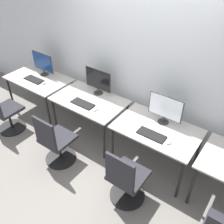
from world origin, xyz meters
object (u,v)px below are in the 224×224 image
(monitor_left, at_px, (98,81))
(office_chair_left, at_px, (56,144))
(keyboard_left, at_px, (83,104))
(mouse_right, at_px, (169,142))
(monitor_far_left, at_px, (43,63))
(mouse_far_left, at_px, (44,83))
(keyboard_far_left, at_px, (34,80))
(monitor_right, at_px, (165,109))
(keyboard_right, at_px, (151,135))
(office_chair_far_left, at_px, (5,114))
(mouse_left, at_px, (95,109))
(office_chair_right, at_px, (126,181))

(monitor_left, height_order, office_chair_left, monitor_left)
(keyboard_left, bearing_deg, monitor_left, 90.00)
(monitor_left, relative_size, mouse_right, 5.50)
(monitor_far_left, xyz_separation_m, mouse_far_left, (0.25, -0.24, -0.22))
(monitor_far_left, xyz_separation_m, keyboard_far_left, (0.00, -0.25, -0.23))
(keyboard_far_left, xyz_separation_m, mouse_far_left, (0.25, 0.02, 0.01))
(keyboard_left, bearing_deg, office_chair_left, -90.91)
(monitor_right, xyz_separation_m, keyboard_right, (0.00, -0.35, -0.23))
(monitor_far_left, relative_size, mouse_right, 5.50)
(office_chair_far_left, relative_size, mouse_left, 9.95)
(office_chair_far_left, bearing_deg, monitor_far_left, 87.56)
(mouse_far_left, bearing_deg, keyboard_left, -4.48)
(keyboard_right, height_order, mouse_right, mouse_right)
(monitor_far_left, height_order, keyboard_right, monitor_far_left)
(monitor_far_left, distance_m, mouse_far_left, 0.41)
(office_chair_far_left, distance_m, keyboard_right, 2.59)
(keyboard_left, xyz_separation_m, keyboard_right, (1.23, -0.01, 0.00))
(keyboard_left, height_order, office_chair_left, office_chair_left)
(office_chair_left, bearing_deg, keyboard_left, 89.09)
(monitor_far_left, relative_size, mouse_far_left, 5.50)
(office_chair_far_left, relative_size, keyboard_left, 2.30)
(keyboard_far_left, bearing_deg, office_chair_right, -14.88)
(office_chair_left, bearing_deg, monitor_far_left, 141.96)
(keyboard_far_left, distance_m, mouse_right, 2.71)
(keyboard_right, height_order, office_chair_right, office_chair_right)
(mouse_far_left, distance_m, office_chair_left, 1.26)
(mouse_far_left, xyz_separation_m, mouse_right, (2.45, -0.09, 0.00))
(keyboard_left, relative_size, keyboard_right, 1.00)
(mouse_left, xyz_separation_m, office_chair_right, (0.95, -0.58, -0.38))
(mouse_far_left, height_order, mouse_left, same)
(keyboard_far_left, relative_size, office_chair_left, 0.43)
(keyboard_left, bearing_deg, office_chair_right, -25.91)
(monitor_far_left, bearing_deg, office_chair_right, -20.31)
(office_chair_left, bearing_deg, office_chair_far_left, 179.63)
(keyboard_left, relative_size, office_chair_right, 0.43)
(office_chair_far_left, xyz_separation_m, mouse_right, (2.74, 0.62, 0.38))
(monitor_right, bearing_deg, keyboard_left, -164.71)
(monitor_far_left, xyz_separation_m, mouse_right, (2.70, -0.33, -0.22))
(mouse_far_left, distance_m, mouse_right, 2.45)
(office_chair_far_left, distance_m, mouse_right, 2.84)
(mouse_left, height_order, monitor_right, monitor_right)
(monitor_right, bearing_deg, monitor_far_left, -179.49)
(mouse_far_left, height_order, keyboard_right, mouse_far_left)
(monitor_right, bearing_deg, mouse_left, -160.25)
(mouse_left, relative_size, keyboard_right, 0.23)
(monitor_right, xyz_separation_m, mouse_right, (0.25, -0.35, -0.22))
(office_chair_left, height_order, mouse_right, office_chair_left)
(mouse_left, bearing_deg, monitor_right, 19.75)
(keyboard_far_left, distance_m, mouse_far_left, 0.25)
(keyboard_far_left, distance_m, monitor_left, 1.29)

